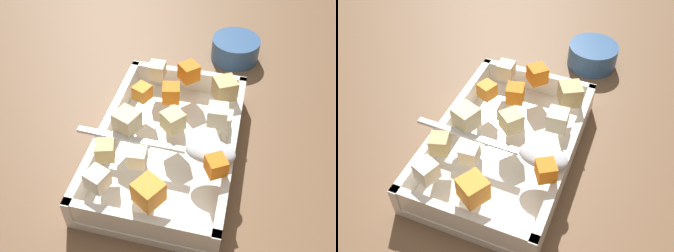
# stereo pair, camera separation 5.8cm
# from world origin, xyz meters

# --- Properties ---
(ground_plane) EXTENTS (4.00, 4.00, 0.00)m
(ground_plane) POSITION_xyz_m (0.00, 0.00, 0.00)
(ground_plane) COLOR brown
(baking_dish) EXTENTS (0.32, 0.21, 0.05)m
(baking_dish) POSITION_xyz_m (0.00, 0.01, 0.02)
(baking_dish) COLOR white
(baking_dish) RESTS_ON ground_plane
(carrot_chunk_back_center) EXTENTS (0.03, 0.03, 0.02)m
(carrot_chunk_back_center) POSITION_xyz_m (0.06, 0.06, 0.07)
(carrot_chunk_back_center) COLOR orange
(carrot_chunk_back_center) RESTS_ON baking_dish
(carrot_chunk_far_left) EXTENTS (0.04, 0.04, 0.03)m
(carrot_chunk_far_left) POSITION_xyz_m (0.13, 0.00, 0.07)
(carrot_chunk_far_left) COLOR orange
(carrot_chunk_far_left) RESTS_ON baking_dish
(carrot_chunk_corner_ne) EXTENTS (0.03, 0.03, 0.03)m
(carrot_chunk_corner_ne) POSITION_xyz_m (0.07, 0.02, 0.07)
(carrot_chunk_corner_ne) COLOR orange
(carrot_chunk_corner_ne) RESTS_ON baking_dish
(carrot_chunk_heap_top) EXTENTS (0.04, 0.04, 0.03)m
(carrot_chunk_heap_top) POSITION_xyz_m (-0.12, -0.00, 0.07)
(carrot_chunk_heap_top) COLOR orange
(carrot_chunk_heap_top) RESTS_ON baking_dish
(carrot_chunk_corner_se) EXTENTS (0.04, 0.04, 0.03)m
(carrot_chunk_corner_se) POSITION_xyz_m (-0.06, -0.08, 0.07)
(carrot_chunk_corner_se) COLOR orange
(carrot_chunk_corner_se) RESTS_ON baking_dish
(potato_chunk_rim_edge) EXTENTS (0.04, 0.04, 0.03)m
(potato_chunk_rim_edge) POSITION_xyz_m (0.01, 0.00, 0.07)
(potato_chunk_rim_edge) COLOR #E0CC89
(potato_chunk_rim_edge) RESTS_ON baking_dish
(potato_chunk_under_handle) EXTENTS (0.03, 0.03, 0.03)m
(potato_chunk_under_handle) POSITION_xyz_m (-0.07, 0.03, 0.07)
(potato_chunk_under_handle) COLOR beige
(potato_chunk_under_handle) RESTS_ON baking_dish
(potato_chunk_corner_sw) EXTENTS (0.04, 0.04, 0.03)m
(potato_chunk_corner_sw) POSITION_xyz_m (-0.01, 0.06, 0.07)
(potato_chunk_corner_sw) COLOR beige
(potato_chunk_corner_sw) RESTS_ON baking_dish
(potato_chunk_front_center) EXTENTS (0.03, 0.03, 0.03)m
(potato_chunk_front_center) POSITION_xyz_m (0.12, 0.05, 0.07)
(potato_chunk_front_center) COLOR beige
(potato_chunk_front_center) RESTS_ON baking_dish
(potato_chunk_corner_nw) EXTENTS (0.03, 0.03, 0.03)m
(potato_chunk_corner_nw) POSITION_xyz_m (-0.07, 0.08, 0.07)
(potato_chunk_corner_nw) COLOR tan
(potato_chunk_corner_nw) RESTS_ON baking_dish
(potato_chunk_mid_right) EXTENTS (0.05, 0.05, 0.03)m
(potato_chunk_mid_right) POSITION_xyz_m (0.10, -0.07, 0.07)
(potato_chunk_mid_right) COLOR tan
(potato_chunk_mid_right) RESTS_ON baking_dish
(potato_chunk_heap_side) EXTENTS (0.03, 0.03, 0.03)m
(potato_chunk_heap_side) POSITION_xyz_m (0.04, -0.06, 0.07)
(potato_chunk_heap_side) COLOR beige
(potato_chunk_heap_side) RESTS_ON baking_dish
(parsnip_chunk_near_left) EXTENTS (0.03, 0.03, 0.03)m
(parsnip_chunk_near_left) POSITION_xyz_m (-0.12, 0.07, 0.07)
(parsnip_chunk_near_left) COLOR silver
(parsnip_chunk_near_left) RESTS_ON baking_dish
(serving_spoon) EXTENTS (0.05, 0.24, 0.02)m
(serving_spoon) POSITION_xyz_m (-0.03, -0.05, 0.06)
(serving_spoon) COLOR silver
(serving_spoon) RESTS_ON baking_dish
(small_prep_bowl) EXTENTS (0.10, 0.10, 0.04)m
(small_prep_bowl) POSITION_xyz_m (0.29, -0.07, 0.02)
(small_prep_bowl) COLOR #33598C
(small_prep_bowl) RESTS_ON ground_plane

